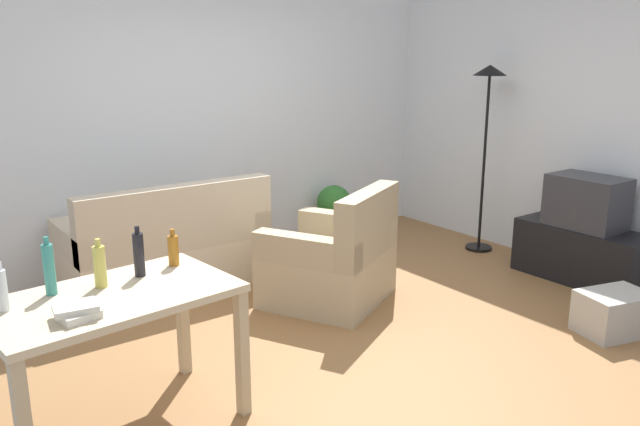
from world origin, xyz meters
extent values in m
cube|color=olive|center=(0.00, 0.00, -0.01)|extent=(5.20, 4.40, 0.02)
cube|color=silver|center=(0.00, 2.20, 1.35)|extent=(5.20, 0.10, 2.70)
cube|color=silver|center=(2.60, 0.00, 1.35)|extent=(0.10, 4.40, 2.70)
cube|color=beige|center=(-0.68, 1.65, 0.20)|extent=(1.61, 0.84, 0.40)
cube|color=#C0AD91|center=(-0.68, 1.31, 0.66)|extent=(1.61, 0.16, 0.52)
cube|color=#C8B597|center=(0.04, 1.65, 0.51)|extent=(0.16, 0.84, 0.22)
cube|color=#C8B597|center=(-1.41, 1.65, 0.51)|extent=(0.16, 0.84, 0.22)
cube|color=black|center=(2.25, -0.38, 0.24)|extent=(0.44, 1.10, 0.48)
cube|color=#2D2D33|center=(2.25, -0.38, 0.70)|extent=(0.40, 0.60, 0.44)
cube|color=black|center=(2.46, -0.38, 0.70)|extent=(0.01, 0.52, 0.36)
cylinder|color=black|center=(2.25, 0.73, 0.01)|extent=(0.26, 0.26, 0.03)
cylinder|color=black|center=(2.25, 0.73, 0.87)|extent=(0.03, 0.03, 1.68)
cone|color=black|center=(2.25, 0.73, 1.76)|extent=(0.32, 0.32, 0.10)
cube|color=#C6B28E|center=(-1.72, -0.22, 0.74)|extent=(1.27, 0.82, 0.04)
cube|color=tan|center=(-1.13, -0.47, 0.36)|extent=(0.07, 0.07, 0.72)
cube|color=tan|center=(-1.20, 0.15, 0.36)|extent=(0.07, 0.07, 0.72)
cylinder|color=brown|center=(1.32, 1.90, 0.11)|extent=(0.24, 0.24, 0.22)
sphere|color=#2D6B28|center=(1.32, 1.90, 0.39)|extent=(0.36, 0.36, 0.36)
cube|color=tan|center=(0.23, 0.58, 0.20)|extent=(1.19, 1.16, 0.40)
cube|color=tan|center=(0.39, 0.28, 0.66)|extent=(0.87, 0.55, 0.52)
cube|color=tan|center=(0.56, 0.75, 0.51)|extent=(0.53, 0.82, 0.22)
cube|color=tan|center=(-0.09, 0.41, 0.51)|extent=(0.53, 0.82, 0.22)
cube|color=#A8A399|center=(1.48, -1.12, 0.15)|extent=(0.55, 0.45, 0.30)
cylinder|color=silver|center=(-2.20, -0.13, 0.86)|extent=(0.05, 0.05, 0.20)
cylinder|color=teal|center=(-1.96, -0.05, 0.89)|extent=(0.06, 0.06, 0.26)
cylinder|color=teal|center=(-1.96, -0.05, 1.04)|extent=(0.02, 0.02, 0.04)
cylinder|color=#BCB24C|center=(-1.73, -0.09, 0.87)|extent=(0.06, 0.06, 0.22)
cylinder|color=#BCB24C|center=(-1.73, -0.09, 1.00)|extent=(0.03, 0.03, 0.04)
cylinder|color=black|center=(-1.51, -0.05, 0.88)|extent=(0.06, 0.06, 0.24)
cylinder|color=black|center=(-1.51, -0.05, 1.02)|extent=(0.03, 0.03, 0.04)
cylinder|color=#9E6019|center=(-1.29, 0.01, 0.85)|extent=(0.06, 0.06, 0.17)
cylinder|color=#9E6019|center=(-1.29, 0.01, 0.95)|extent=(0.03, 0.03, 0.04)
cube|color=beige|center=(-1.95, -0.44, 0.78)|extent=(0.19, 0.16, 0.04)
cube|color=beige|center=(-1.95, -0.42, 0.81)|extent=(0.21, 0.17, 0.03)
camera|label=1|loc=(-2.64, -3.21, 1.94)|focal=35.49mm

